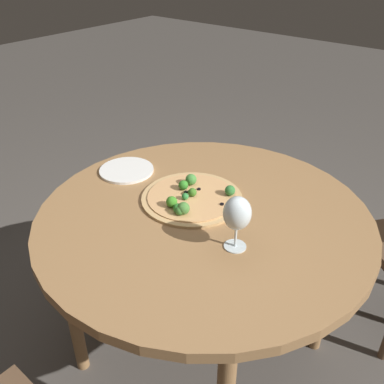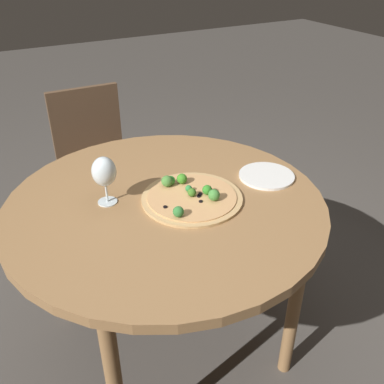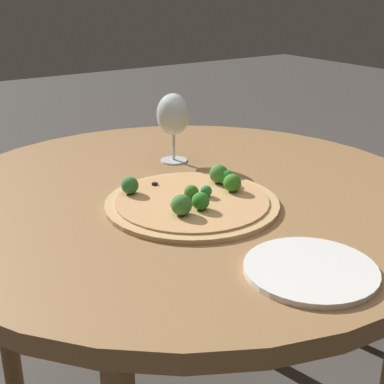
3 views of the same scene
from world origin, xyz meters
TOP-DOWN VIEW (x-y plane):
  - dining_table at (0.00, 0.00)m, footprint 1.13×1.13m
  - pizza at (-0.04, -0.08)m, footprint 0.36×0.36m
  - wine_glass at (0.08, 0.18)m, footprint 0.08×0.08m
  - plate_near at (-0.04, -0.41)m, footprint 0.21×0.21m

SIDE VIEW (x-z plane):
  - dining_table at x=0.00m, z-range 0.30..1.03m
  - plate_near at x=-0.04m, z-range 0.73..0.74m
  - pizza at x=-0.04m, z-range 0.72..0.77m
  - wine_glass at x=0.08m, z-range 0.76..0.94m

